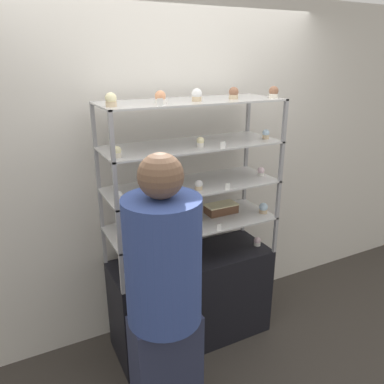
% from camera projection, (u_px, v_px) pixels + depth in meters
% --- Properties ---
extents(ground_plane, '(20.00, 20.00, 0.00)m').
position_uv_depth(ground_plane, '(192.00, 336.00, 3.06)').
color(ground_plane, '#38332D').
extents(back_wall, '(8.00, 0.05, 2.60)m').
position_uv_depth(back_wall, '(171.00, 172.00, 2.94)').
color(back_wall, silver).
rests_on(back_wall, ground_plane).
extents(display_base, '(1.23, 0.46, 0.74)m').
position_uv_depth(display_base, '(192.00, 298.00, 2.94)').
color(display_base, black).
rests_on(display_base, ground_plane).
extents(display_riser_lower, '(1.23, 0.46, 0.29)m').
position_uv_depth(display_riser_lower, '(192.00, 224.00, 2.72)').
color(display_riser_lower, '#99999E').
rests_on(display_riser_lower, display_base).
extents(display_riser_middle, '(1.23, 0.46, 0.29)m').
position_uv_depth(display_riser_middle, '(192.00, 187.00, 2.63)').
color(display_riser_middle, '#99999E').
rests_on(display_riser_middle, display_riser_lower).
extents(display_riser_upper, '(1.23, 0.46, 0.29)m').
position_uv_depth(display_riser_upper, '(192.00, 147.00, 2.53)').
color(display_riser_upper, '#99999E').
rests_on(display_riser_upper, display_riser_middle).
extents(display_riser_top, '(1.23, 0.46, 0.29)m').
position_uv_depth(display_riser_top, '(192.00, 103.00, 2.43)').
color(display_riser_top, '#99999E').
rests_on(display_riser_top, display_riser_upper).
extents(layer_cake_centerpiece, '(0.20, 0.20, 0.11)m').
position_uv_depth(layer_cake_centerpiece, '(180.00, 248.00, 2.82)').
color(layer_cake_centerpiece, '#C66660').
rests_on(layer_cake_centerpiece, display_base).
extents(sheet_cake_frosted, '(0.25, 0.13, 0.07)m').
position_uv_depth(sheet_cake_frosted, '(221.00, 208.00, 2.86)').
color(sheet_cake_frosted, brown).
rests_on(sheet_cake_frosted, display_riser_lower).
extents(cupcake_0, '(0.06, 0.06, 0.07)m').
position_uv_depth(cupcake_0, '(126.00, 278.00, 2.49)').
color(cupcake_0, beige).
rests_on(cupcake_0, display_base).
extents(cupcake_1, '(0.06, 0.06, 0.07)m').
position_uv_depth(cupcake_1, '(257.00, 241.00, 2.98)').
color(cupcake_1, white).
rests_on(cupcake_1, display_base).
extents(price_tag_0, '(0.04, 0.00, 0.04)m').
position_uv_depth(price_tag_0, '(178.00, 274.00, 2.54)').
color(price_tag_0, white).
rests_on(price_tag_0, display_base).
extents(cupcake_2, '(0.07, 0.07, 0.08)m').
position_uv_depth(cupcake_2, '(121.00, 237.00, 2.40)').
color(cupcake_2, white).
rests_on(cupcake_2, display_riser_lower).
extents(cupcake_3, '(0.07, 0.07, 0.08)m').
position_uv_depth(cupcake_3, '(162.00, 228.00, 2.53)').
color(cupcake_3, white).
rests_on(cupcake_3, display_riser_lower).
extents(cupcake_4, '(0.07, 0.07, 0.08)m').
position_uv_depth(cupcake_4, '(196.00, 219.00, 2.67)').
color(cupcake_4, beige).
rests_on(cupcake_4, display_riser_lower).
extents(cupcake_5, '(0.07, 0.07, 0.08)m').
position_uv_depth(cupcake_5, '(263.00, 208.00, 2.86)').
color(cupcake_5, '#CCB28C').
rests_on(cupcake_5, display_riser_lower).
extents(price_tag_1, '(0.04, 0.00, 0.04)m').
position_uv_depth(price_tag_1, '(219.00, 227.00, 2.58)').
color(price_tag_1, white).
rests_on(price_tag_1, display_riser_lower).
extents(cupcake_6, '(0.05, 0.05, 0.07)m').
position_uv_depth(cupcake_6, '(118.00, 196.00, 2.31)').
color(cupcake_6, '#CCB28C').
rests_on(cupcake_6, display_riser_middle).
extents(cupcake_7, '(0.05, 0.05, 0.07)m').
position_uv_depth(cupcake_7, '(199.00, 185.00, 2.51)').
color(cupcake_7, '#CCB28C').
rests_on(cupcake_7, display_riser_middle).
extents(cupcake_8, '(0.05, 0.05, 0.07)m').
position_uv_depth(cupcake_8, '(261.00, 172.00, 2.80)').
color(cupcake_8, white).
rests_on(cupcake_8, display_riser_middle).
extents(price_tag_2, '(0.04, 0.00, 0.04)m').
position_uv_depth(price_tag_2, '(228.00, 186.00, 2.51)').
color(price_tag_2, white).
rests_on(price_tag_2, display_riser_middle).
extents(cupcake_9, '(0.05, 0.05, 0.07)m').
position_uv_depth(cupcake_9, '(117.00, 152.00, 2.17)').
color(cupcake_9, beige).
rests_on(cupcake_9, display_riser_upper).
extents(cupcake_10, '(0.05, 0.05, 0.07)m').
position_uv_depth(cupcake_10, '(200.00, 142.00, 2.42)').
color(cupcake_10, white).
rests_on(cupcake_10, display_riser_upper).
extents(cupcake_11, '(0.05, 0.05, 0.07)m').
position_uv_depth(cupcake_11, '(266.00, 134.00, 2.67)').
color(cupcake_11, '#CCB28C').
rests_on(cupcake_11, display_riser_upper).
extents(price_tag_3, '(0.04, 0.00, 0.04)m').
position_uv_depth(price_tag_3, '(223.00, 145.00, 2.39)').
color(price_tag_3, white).
rests_on(price_tag_3, display_riser_upper).
extents(cupcake_12, '(0.07, 0.07, 0.08)m').
position_uv_depth(cupcake_12, '(111.00, 100.00, 2.09)').
color(cupcake_12, '#CCB28C').
rests_on(cupcake_12, display_riser_top).
extents(cupcake_13, '(0.07, 0.07, 0.08)m').
position_uv_depth(cupcake_13, '(160.00, 98.00, 2.21)').
color(cupcake_13, white).
rests_on(cupcake_13, display_riser_top).
extents(cupcake_14, '(0.07, 0.07, 0.08)m').
position_uv_depth(cupcake_14, '(197.00, 95.00, 2.36)').
color(cupcake_14, '#CCB28C').
rests_on(cupcake_14, display_riser_top).
extents(cupcake_15, '(0.07, 0.07, 0.08)m').
position_uv_depth(cupcake_15, '(234.00, 93.00, 2.48)').
color(cupcake_15, '#CCB28C').
rests_on(cupcake_15, display_riser_top).
extents(cupcake_16, '(0.07, 0.07, 0.08)m').
position_uv_depth(cupcake_16, '(274.00, 92.00, 2.55)').
color(cupcake_16, beige).
rests_on(cupcake_16, display_riser_top).
extents(price_tag_4, '(0.04, 0.00, 0.04)m').
position_uv_depth(price_tag_4, '(160.00, 102.00, 2.11)').
color(price_tag_4, white).
rests_on(price_tag_4, display_riser_top).
extents(customer_figure, '(0.40, 0.40, 1.73)m').
position_uv_depth(customer_figure, '(164.00, 299.00, 2.01)').
color(customer_figure, '#282D47').
rests_on(customer_figure, ground_plane).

